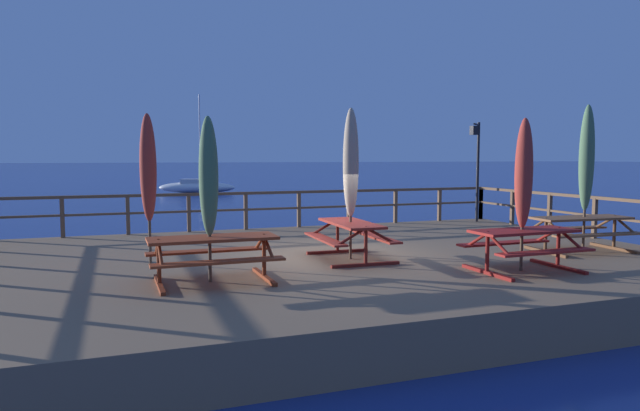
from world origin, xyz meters
TOP-DOWN VIEW (x-y plane):
  - ground_plane at (0.00, 0.00)m, footprint 600.00×600.00m
  - wooden_deck at (0.00, 0.00)m, footprint 14.79×9.91m
  - railing_waterside_far at (0.00, 4.80)m, footprint 14.59×0.10m
  - railing_side_right at (7.25, 0.00)m, footprint 0.10×9.71m
  - picnic_table_mid_right at (0.18, -0.61)m, footprint 1.46×1.99m
  - picnic_table_mid_left at (2.69, -2.80)m, footprint 1.99×1.43m
  - picnic_table_front_right at (-2.82, -1.80)m, footprint 2.12×1.42m
  - picnic_table_mid_centre at (5.37, -1.44)m, footprint 2.28×1.56m
  - patio_umbrella_tall_front at (0.18, -0.60)m, footprint 0.32×0.32m
  - patio_umbrella_short_front at (2.66, -2.76)m, footprint 0.32×0.32m
  - patio_umbrella_tall_back_right at (-2.86, -1.75)m, footprint 0.32×0.32m
  - patio_umbrella_short_mid at (5.43, -1.47)m, footprint 0.32×0.32m
  - patio_umbrella_tall_mid_right at (-3.71, 0.34)m, footprint 0.32×0.32m
  - lamp_post_hooked at (6.55, 4.13)m, footprint 0.57×0.50m
  - sailboat_distant at (1.70, 34.01)m, footprint 6.20×3.72m

SIDE VIEW (x-z plane):
  - ground_plane at x=0.00m, z-range 0.00..0.00m
  - wooden_deck at x=0.00m, z-range 0.00..0.76m
  - sailboat_distant at x=1.70m, z-range -3.35..4.37m
  - picnic_table_mid_right at x=0.18m, z-range 0.93..1.71m
  - picnic_table_mid_left at x=2.69m, z-range 0.93..1.71m
  - picnic_table_front_right at x=-2.82m, z-range 0.93..1.71m
  - picnic_table_mid_centre at x=5.37m, z-range 0.93..1.71m
  - railing_side_right at x=7.25m, z-range 0.95..2.04m
  - railing_waterside_far at x=0.00m, z-range 0.95..2.04m
  - patio_umbrella_tall_back_right at x=-2.86m, z-range 1.13..3.89m
  - patio_umbrella_short_front at x=2.66m, z-range 1.14..3.93m
  - patio_umbrella_tall_mid_right at x=-3.71m, z-range 1.16..4.09m
  - patio_umbrella_tall_front at x=0.18m, z-range 1.18..4.25m
  - patio_umbrella_short_mid at x=5.43m, z-range 1.20..4.43m
  - lamp_post_hooked at x=6.55m, z-range 1.27..4.47m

